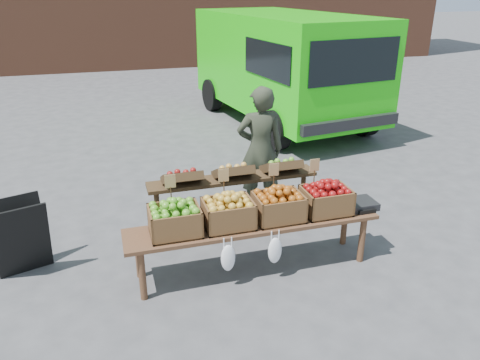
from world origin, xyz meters
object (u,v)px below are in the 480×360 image
object	(u,v)px
crate_red_apples	(278,207)
weighing_scale	(360,204)
delivery_van	(283,70)
vendor	(260,150)
crate_russet_pears	(228,214)
back_table	(233,199)
crate_green_apples	(326,201)
display_bench	(253,246)
crate_golden_apples	(175,221)
chalkboard_sign	(21,237)

from	to	relation	value
crate_red_apples	weighing_scale	size ratio (longest dim) A/B	1.47
delivery_van	crate_red_apples	xyz separation A→B (m)	(-2.15, -5.40, -0.44)
vendor	crate_russet_pears	world-z (taller)	vendor
back_table	crate_green_apples	world-z (taller)	back_table
vendor	display_bench	bearing A→B (deg)	79.33
back_table	crate_green_apples	distance (m)	1.13
vendor	crate_red_apples	distance (m)	1.43
crate_golden_apples	weighing_scale	bearing A→B (deg)	0.00
weighing_scale	crate_russet_pears	bearing A→B (deg)	180.00
chalkboard_sign	crate_russet_pears	distance (m)	2.22
crate_russet_pears	chalkboard_sign	bearing A→B (deg)	162.44
back_table	crate_russet_pears	bearing A→B (deg)	-109.61
crate_red_apples	delivery_van	bearing A→B (deg)	68.32
weighing_scale	chalkboard_sign	bearing A→B (deg)	169.62
vendor	crate_russet_pears	size ratio (longest dim) A/B	3.41
vendor	delivery_van	bearing A→B (deg)	-104.43
vendor	chalkboard_sign	world-z (taller)	vendor
crate_golden_apples	crate_green_apples	xyz separation A→B (m)	(1.65, 0.00, 0.00)
delivery_van	crate_red_apples	distance (m)	5.83
display_bench	crate_golden_apples	xyz separation A→B (m)	(-0.82, 0.00, 0.42)
crate_russet_pears	weighing_scale	bearing A→B (deg)	0.00
display_bench	back_table	bearing A→B (deg)	91.47
delivery_van	weighing_scale	distance (m)	5.56
display_bench	crate_green_apples	world-z (taller)	crate_green_apples
crate_russet_pears	weighing_scale	size ratio (longest dim) A/B	1.47
back_table	weighing_scale	distance (m)	1.46
delivery_van	crate_red_apples	bearing A→B (deg)	-119.96
back_table	crate_red_apples	xyz separation A→B (m)	(0.29, -0.72, 0.19)
crate_red_apples	crate_green_apples	bearing A→B (deg)	0.00
display_bench	crate_red_apples	bearing A→B (deg)	0.00
delivery_van	chalkboard_sign	bearing A→B (deg)	-143.61
display_bench	crate_russet_pears	world-z (taller)	crate_russet_pears
vendor	crate_golden_apples	size ratio (longest dim) A/B	3.41
back_table	crate_golden_apples	xyz separation A→B (m)	(-0.81, -0.72, 0.19)
crate_golden_apples	display_bench	bearing A→B (deg)	0.00
delivery_van	chalkboard_sign	size ratio (longest dim) A/B	6.19
crate_golden_apples	crate_russet_pears	bearing A→B (deg)	0.00
crate_golden_apples	crate_russet_pears	xyz separation A→B (m)	(0.55, 0.00, 0.00)
chalkboard_sign	crate_golden_apples	xyz separation A→B (m)	(1.55, -0.66, 0.29)
chalkboard_sign	back_table	bearing A→B (deg)	-16.01
crate_golden_apples	delivery_van	bearing A→B (deg)	58.99
vendor	back_table	world-z (taller)	vendor
crate_golden_apples	weighing_scale	distance (m)	2.08
delivery_van	crate_golden_apples	xyz separation A→B (m)	(-3.25, -5.40, -0.44)
delivery_van	back_table	bearing A→B (deg)	-125.81
vendor	back_table	size ratio (longest dim) A/B	0.81
crate_russet_pears	crate_green_apples	xyz separation A→B (m)	(1.10, 0.00, 0.00)
crate_red_apples	crate_green_apples	xyz separation A→B (m)	(0.55, 0.00, 0.00)
delivery_van	vendor	world-z (taller)	delivery_van
vendor	crate_red_apples	size ratio (longest dim) A/B	3.41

